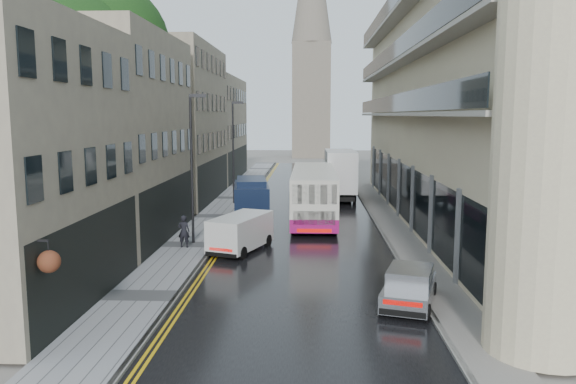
# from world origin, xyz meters

# --- Properties ---
(road) EXTENTS (9.00, 85.00, 0.02)m
(road) POSITION_xyz_m (0.00, 27.50, 0.01)
(road) COLOR black
(road) RESTS_ON ground
(left_sidewalk) EXTENTS (2.70, 85.00, 0.12)m
(left_sidewalk) POSITION_xyz_m (-5.85, 27.50, 0.06)
(left_sidewalk) COLOR gray
(left_sidewalk) RESTS_ON ground
(right_sidewalk) EXTENTS (1.80, 85.00, 0.12)m
(right_sidewalk) POSITION_xyz_m (5.40, 27.50, 0.06)
(right_sidewalk) COLOR slate
(right_sidewalk) RESTS_ON ground
(old_shop_row) EXTENTS (4.50, 56.00, 12.00)m
(old_shop_row) POSITION_xyz_m (-9.45, 30.00, 6.00)
(old_shop_row) COLOR gray
(old_shop_row) RESTS_ON ground
(modern_block) EXTENTS (8.00, 40.00, 14.00)m
(modern_block) POSITION_xyz_m (10.30, 26.00, 7.00)
(modern_block) COLOR beige
(modern_block) RESTS_ON ground
(church_spire) EXTENTS (6.40, 6.40, 40.00)m
(church_spire) POSITION_xyz_m (0.50, 82.00, 20.00)
(church_spire) COLOR #72675A
(church_spire) RESTS_ON ground
(tree_near) EXTENTS (10.56, 10.56, 13.89)m
(tree_near) POSITION_xyz_m (-12.50, 20.00, 6.95)
(tree_near) COLOR black
(tree_near) RESTS_ON ground
(tree_far) EXTENTS (9.24, 9.24, 12.46)m
(tree_far) POSITION_xyz_m (-12.20, 33.00, 6.23)
(tree_far) COLOR black
(tree_far) RESTS_ON ground
(cream_bus) EXTENTS (2.73, 11.94, 3.26)m
(cream_bus) POSITION_xyz_m (-0.61, 23.79, 1.65)
(cream_bus) COLOR silver
(cream_bus) RESTS_ON road
(white_lorry) EXTENTS (2.40, 7.65, 4.00)m
(white_lorry) POSITION_xyz_m (1.75, 34.17, 2.02)
(white_lorry) COLOR silver
(white_lorry) RESTS_ON road
(silver_hatchback) EXTENTS (2.59, 3.98, 1.38)m
(silver_hatchback) POSITION_xyz_m (2.90, 9.51, 0.71)
(silver_hatchback) COLOR #B3B3B8
(silver_hatchback) RESTS_ON road
(white_van) EXTENTS (3.06, 4.47, 1.86)m
(white_van) POSITION_xyz_m (-4.30, 17.24, 0.95)
(white_van) COLOR silver
(white_van) RESTS_ON road
(navy_van) EXTENTS (2.81, 5.64, 2.76)m
(navy_van) POSITION_xyz_m (-4.22, 25.36, 1.40)
(navy_van) COLOR black
(navy_van) RESTS_ON road
(pedestrian) EXTENTS (0.62, 0.42, 1.65)m
(pedestrian) POSITION_xyz_m (-5.97, 18.55, 0.95)
(pedestrian) COLOR black
(pedestrian) RESTS_ON left_sidewalk
(lamp_post_near) EXTENTS (0.88, 0.27, 7.68)m
(lamp_post_near) POSITION_xyz_m (-5.72, 19.62, 3.96)
(lamp_post_near) COLOR black
(lamp_post_near) RESTS_ON left_sidewalk
(lamp_post_far) EXTENTS (0.86, 0.23, 7.62)m
(lamp_post_far) POSITION_xyz_m (-5.40, 32.99, 3.93)
(lamp_post_far) COLOR black
(lamp_post_far) RESTS_ON left_sidewalk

